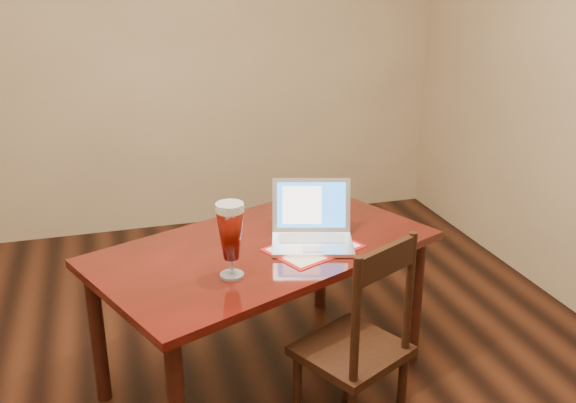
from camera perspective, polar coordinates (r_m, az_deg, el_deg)
name	(u,v)px	position (r m, az deg, el deg)	size (l,w,h in m)	color
room_shell	(177,7)	(2.17, -9.80, 16.69)	(4.51, 5.01, 2.71)	tan
dining_table	(264,260)	(2.91, -2.11, -5.20)	(1.71, 1.36, 1.02)	#540D0B
dining_chair	(358,347)	(2.67, 6.21, -12.75)	(0.52, 0.51, 0.93)	black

